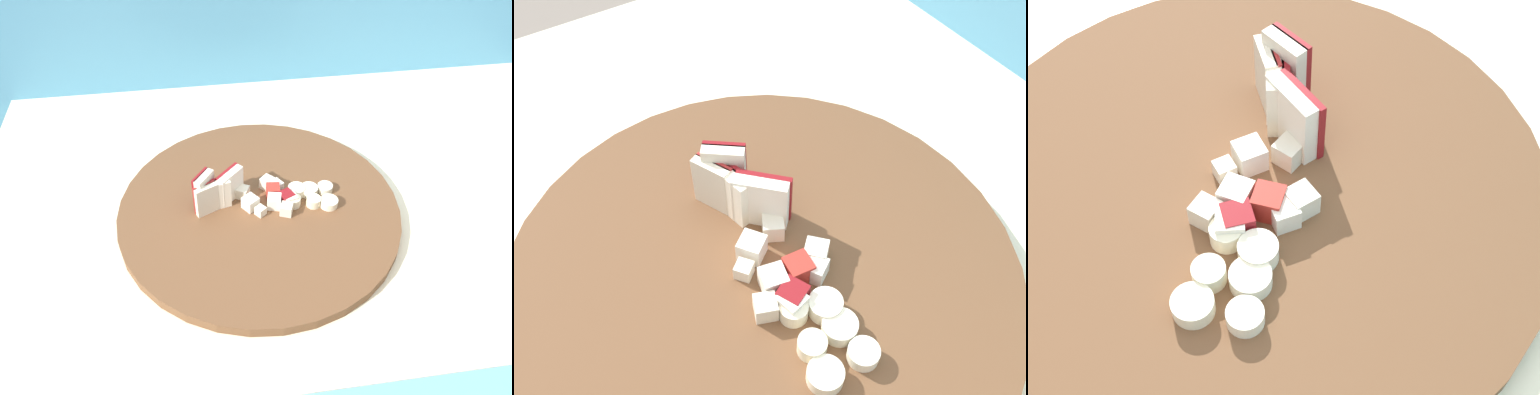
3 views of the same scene
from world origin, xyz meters
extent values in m
cube|color=beige|center=(0.00, 0.00, 0.44)|extent=(1.17, 0.77, 0.87)
cube|color=#4C8EB2|center=(0.00, 0.40, 0.68)|extent=(2.40, 0.04, 1.36)
cylinder|color=brown|center=(-0.11, -0.03, 0.88)|extent=(0.46, 0.46, 0.02)
cube|color=maroon|center=(-0.18, -0.02, 0.92)|extent=(0.05, 0.02, 0.05)
cube|color=#EFE5CC|center=(-0.17, -0.02, 0.92)|extent=(0.05, 0.02, 0.05)
cube|color=#A32323|center=(-0.19, -0.03, 0.92)|extent=(0.04, 0.02, 0.05)
cube|color=#EFE5CC|center=(-0.19, -0.03, 0.92)|extent=(0.04, 0.02, 0.05)
cube|color=maroon|center=(-0.15, 0.00, 0.92)|extent=(0.04, 0.04, 0.05)
cube|color=white|center=(-0.15, -0.01, 0.92)|extent=(0.04, 0.04, 0.05)
cube|color=maroon|center=(-0.20, -0.02, 0.92)|extent=(0.03, 0.03, 0.07)
cube|color=beige|center=(-0.19, -0.02, 0.92)|extent=(0.03, 0.04, 0.07)
cube|color=white|center=(-0.07, 0.00, 0.90)|extent=(0.03, 0.03, 0.02)
cube|color=white|center=(-0.05, -0.04, 0.90)|extent=(0.02, 0.02, 0.02)
cube|color=white|center=(-0.08, -0.04, 0.90)|extent=(0.03, 0.03, 0.02)
cube|color=white|center=(-0.12, -0.03, 0.90)|extent=(0.03, 0.03, 0.02)
cube|color=#EFE5CC|center=(-0.11, -0.05, 0.90)|extent=(0.02, 0.02, 0.01)
cube|color=#B22D23|center=(-0.08, -0.01, 0.90)|extent=(0.02, 0.02, 0.02)
cube|color=#EFE5CC|center=(-0.08, 0.01, 0.90)|extent=(0.03, 0.03, 0.02)
cube|color=maroon|center=(-0.06, -0.03, 0.90)|extent=(0.03, 0.03, 0.02)
cube|color=beige|center=(-0.06, -0.06, 0.90)|extent=(0.02, 0.02, 0.02)
cube|color=beige|center=(-0.13, -0.01, 0.90)|extent=(0.03, 0.03, 0.02)
cylinder|color=#F4EAC6|center=(-0.05, -0.04, 0.90)|extent=(0.02, 0.02, 0.02)
cylinder|color=beige|center=(-0.02, -0.04, 0.90)|extent=(0.02, 0.02, 0.02)
cylinder|color=#F4EAC6|center=(0.01, -0.05, 0.90)|extent=(0.03, 0.03, 0.01)
cylinder|color=white|center=(-0.04, -0.01, 0.90)|extent=(0.03, 0.03, 0.02)
cylinder|color=white|center=(-0.02, -0.01, 0.90)|extent=(0.03, 0.03, 0.01)
cylinder|color=white|center=(0.01, -0.01, 0.90)|extent=(0.03, 0.03, 0.01)
camera|label=1|loc=(-0.19, -0.60, 1.46)|focal=34.51mm
camera|label=2|loc=(0.13, -0.17, 1.32)|focal=39.90mm
camera|label=3|loc=(0.21, 0.05, 1.31)|focal=49.20mm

